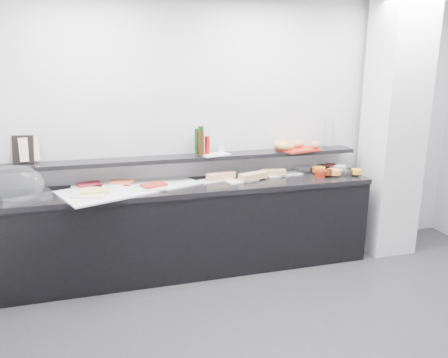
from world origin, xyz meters
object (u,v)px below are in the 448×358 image
object	(u,v)px
bread_tray	(299,149)
sandwich_plate_mid	(242,181)
framed_print	(23,149)
condiment_tray	(215,154)
carafe	(329,134)
cloche_base	(24,194)

from	to	relation	value
bread_tray	sandwich_plate_mid	bearing A→B (deg)	-178.68
sandwich_plate_mid	framed_print	bearing A→B (deg)	157.35
sandwich_plate_mid	framed_print	world-z (taller)	framed_print
framed_print	bread_tray	xyz separation A→B (m)	(2.72, -0.11, -0.12)
condiment_tray	sandwich_plate_mid	bearing A→B (deg)	-54.87
framed_print	sandwich_plate_mid	bearing A→B (deg)	1.00
framed_print	carafe	size ratio (longest dim) A/B	0.87
sandwich_plate_mid	condiment_tray	xyz separation A→B (m)	(-0.23, 0.17, 0.25)
framed_print	carafe	world-z (taller)	carafe
condiment_tray	carafe	size ratio (longest dim) A/B	0.95
bread_tray	carafe	size ratio (longest dim) A/B	1.35
condiment_tray	bread_tray	xyz separation A→B (m)	(0.93, 0.00, 0.00)
cloche_base	sandwich_plate_mid	distance (m)	2.03
framed_print	condiment_tray	world-z (taller)	framed_print
carafe	sandwich_plate_mid	bearing A→B (deg)	-167.73
bread_tray	cloche_base	bearing A→B (deg)	169.64
framed_print	carafe	bearing A→B (deg)	8.04
framed_print	condiment_tray	distance (m)	1.81
bread_tray	carafe	bearing A→B (deg)	-3.80
carafe	framed_print	bearing A→B (deg)	179.04
sandwich_plate_mid	framed_print	xyz separation A→B (m)	(-2.03, 0.29, 0.37)
framed_print	condiment_tray	bearing A→B (deg)	5.37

